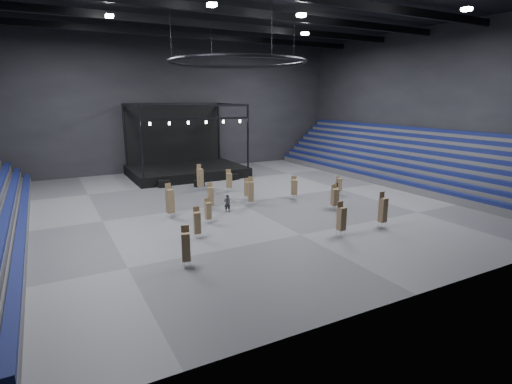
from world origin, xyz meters
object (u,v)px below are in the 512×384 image
chair_stack_8 (336,196)px  chair_stack_14 (197,222)px  chair_stack_5 (251,191)px  crew_member (336,191)px  chair_stack_4 (208,210)px  chair_stack_0 (341,218)px  stage (185,164)px  chair_stack_11 (335,197)px  chair_stack_6 (186,246)px  flight_case_mid (199,183)px  chair_stack_2 (247,189)px  chair_stack_3 (339,184)px  chair_stack_10 (211,196)px  chair_stack_9 (229,180)px  man_center (227,203)px  flight_case_left (164,184)px  flight_case_right (235,177)px  chair_stack_7 (383,209)px  chair_stack_12 (294,187)px  chair_stack_1 (170,201)px  chair_stack_13 (200,177)px

chair_stack_8 → chair_stack_14: 14.02m
chair_stack_5 → crew_member: 8.76m
chair_stack_4 → chair_stack_0: bearing=-46.7°
chair_stack_0 → stage: bearing=94.4°
chair_stack_11 → chair_stack_14: size_ratio=1.00×
chair_stack_6 → chair_stack_8: bearing=36.4°
crew_member → chair_stack_8: bearing=118.9°
flight_case_mid → chair_stack_6: bearing=-112.4°
chair_stack_2 → chair_stack_6: size_ratio=0.84×
chair_stack_5 → chair_stack_6: 14.58m
chair_stack_3 → chair_stack_10: chair_stack_10 is taller
flight_case_mid → crew_member: 15.60m
chair_stack_9 → crew_member: bearing=-35.5°
chair_stack_2 → chair_stack_10: bearing=-155.8°
man_center → crew_member: crew_member is taller
flight_case_mid → chair_stack_5: bearing=-81.7°
flight_case_mid → chair_stack_8: 16.56m
stage → chair_stack_4: 21.46m
chair_stack_0 → flight_case_left: bearing=107.0°
flight_case_right → chair_stack_6: chair_stack_6 is taller
flight_case_left → chair_stack_9: bearing=-43.1°
chair_stack_2 → chair_stack_7: bearing=-63.6°
flight_case_left → chair_stack_12: 15.16m
chair_stack_6 → crew_member: (18.46, 8.66, -0.46)m
chair_stack_2 → chair_stack_12: (4.29, -1.97, 0.12)m
chair_stack_8 → man_center: bearing=153.9°
chair_stack_9 → chair_stack_11: (5.30, -11.21, -0.02)m
chair_stack_0 → chair_stack_6: size_ratio=1.00×
chair_stack_0 → chair_stack_1: (-9.77, 10.27, 0.18)m
stage → chair_stack_0: (2.53, -28.22, -0.12)m
chair_stack_1 → chair_stack_13: chair_stack_1 is taller
flight_case_left → chair_stack_7: size_ratio=0.44×
chair_stack_0 → chair_stack_14: (-9.53, 4.41, -0.11)m
chair_stack_13 → chair_stack_2: bearing=-77.1°
stage → flight_case_left: bearing=-126.2°
flight_case_left → flight_case_right: 8.89m
chair_stack_6 → chair_stack_13: 20.28m
chair_stack_10 → flight_case_left: bearing=102.1°
flight_case_left → man_center: man_center is taller
flight_case_left → chair_stack_7: bearing=-63.2°
chair_stack_2 → chair_stack_8: (5.70, -6.65, 0.05)m
chair_stack_2 → chair_stack_6: chair_stack_6 is taller
chair_stack_12 → chair_stack_7: bearing=-62.3°
chair_stack_2 → man_center: (-3.53, -3.10, -0.33)m
chair_stack_2 → chair_stack_13: (-2.65, 5.99, 0.35)m
chair_stack_8 → chair_stack_9: size_ratio=0.97×
flight_case_mid → chair_stack_11: size_ratio=0.49×
stage → flight_case_left: 7.70m
chair_stack_8 → crew_member: chair_stack_8 is taller
chair_stack_0 → chair_stack_5: size_ratio=0.94×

